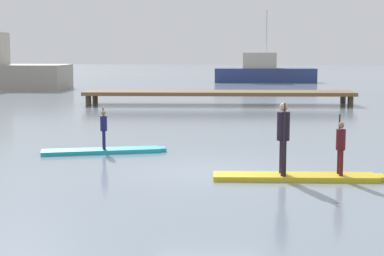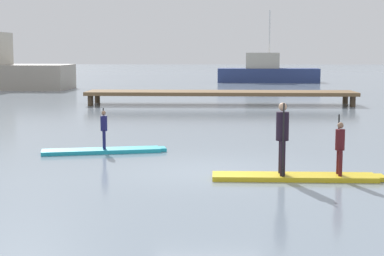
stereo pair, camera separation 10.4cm
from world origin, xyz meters
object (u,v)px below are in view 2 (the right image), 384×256
object	(u,v)px
paddler_child_solo	(104,128)
paddler_child_front	(340,145)
paddler_adult	(282,134)
motor_boat_small_navy	(267,72)
paddleboard_near	(104,151)
paddleboard_far	(297,177)

from	to	relation	value
paddler_child_solo	paddler_child_front	distance (m)	6.45
paddler_adult	motor_boat_small_navy	bearing A→B (deg)	85.88
paddler_child_front	motor_boat_small_navy	xyz separation A→B (m)	(1.82, 41.84, 0.19)
paddler_adult	motor_boat_small_navy	distance (m)	41.96
paddler_child_front	paddleboard_near	bearing A→B (deg)	149.75
paddler_child_front	motor_boat_small_navy	distance (m)	41.88
paddleboard_near	motor_boat_small_navy	world-z (taller)	motor_boat_small_navy
motor_boat_small_navy	paddler_adult	bearing A→B (deg)	-94.12
paddleboard_near	paddler_child_solo	bearing A→B (deg)	89.99
paddler_adult	paddler_child_front	size ratio (longest dim) A/B	1.21
paddler_child_solo	paddleboard_far	size ratio (longest dim) A/B	0.30
paddleboard_near	paddleboard_far	world-z (taller)	same
paddler_child_front	paddler_child_solo	bearing A→B (deg)	149.64
paddleboard_near	paddler_child_solo	xyz separation A→B (m)	(0.00, 0.01, 0.62)
paddler_child_solo	paddler_child_front	size ratio (longest dim) A/B	0.86
paddler_adult	paddler_child_solo	bearing A→B (deg)	143.10
paddler_adult	paddler_child_front	bearing A→B (deg)	0.93
paddleboard_near	paddleboard_far	distance (m)	5.72
paddleboard_near	paddler_adult	size ratio (longest dim) A/B	2.18
paddler_child_solo	motor_boat_small_navy	distance (m)	39.28
paddleboard_near	motor_boat_small_navy	size ratio (longest dim) A/B	0.37
paddler_child_front	motor_boat_small_navy	bearing A→B (deg)	87.51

